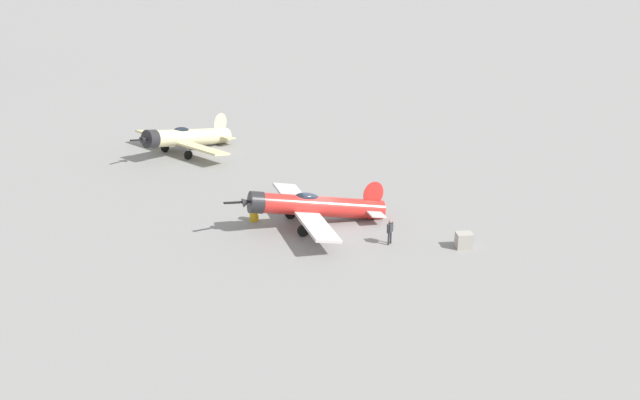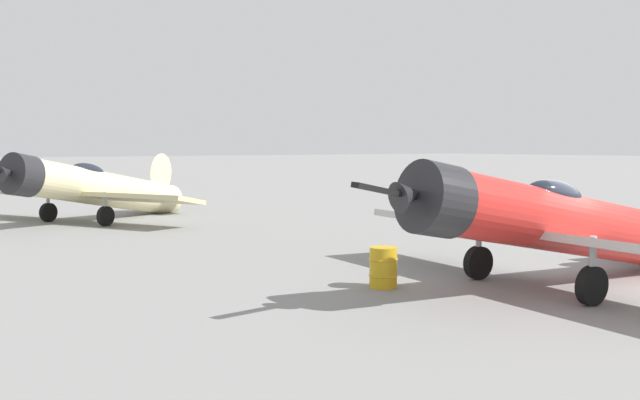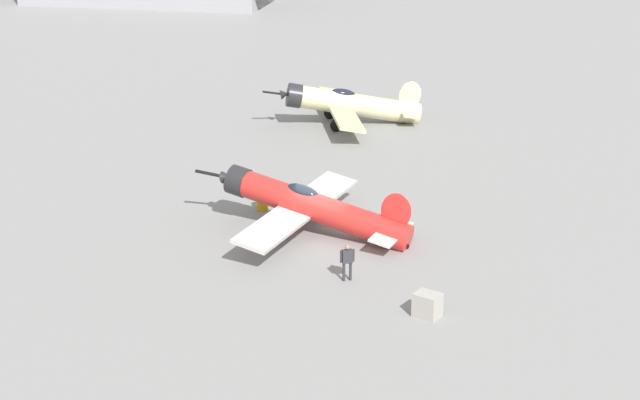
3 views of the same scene
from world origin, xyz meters
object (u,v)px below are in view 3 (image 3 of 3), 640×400
(equipment_crate, at_px, (427,305))
(fuel_drum, at_px, (262,201))
(airplane_foreground, at_px, (311,206))
(airplane_mid_apron, at_px, (349,104))
(ground_crew_mechanic, at_px, (347,259))

(equipment_crate, distance_m, fuel_drum, 14.52)
(fuel_drum, bearing_deg, airplane_foreground, 57.93)
(airplane_mid_apron, bearing_deg, ground_crew_mechanic, 81.45)
(airplane_mid_apron, distance_m, fuel_drum, 17.43)
(airplane_foreground, distance_m, fuel_drum, 4.31)
(equipment_crate, bearing_deg, ground_crew_mechanic, -117.56)
(airplane_foreground, relative_size, fuel_drum, 12.49)
(airplane_foreground, height_order, ground_crew_mechanic, airplane_foreground)
(airplane_foreground, distance_m, equipment_crate, 10.40)
(equipment_crate, height_order, fuel_drum, equipment_crate)
(airplane_foreground, height_order, airplane_mid_apron, airplane_mid_apron)
(airplane_foreground, xyz_separation_m, ground_crew_mechanic, (4.69, 3.54, -0.38))
(fuel_drum, bearing_deg, equipment_crate, 51.10)
(airplane_foreground, height_order, fuel_drum, airplane_foreground)
(airplane_mid_apron, xyz_separation_m, ground_crew_mechanic, (24.28, 8.40, -0.39))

